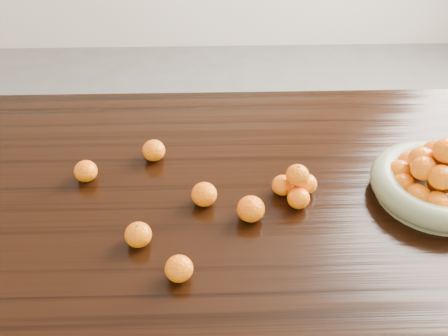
{
  "coord_description": "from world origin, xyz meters",
  "views": [
    {
      "loc": [
        -0.07,
        -1.0,
        1.61
      ],
      "look_at": [
        -0.04,
        -0.02,
        0.83
      ],
      "focal_mm": 40.0,
      "sensor_mm": 36.0,
      "label": 1
    }
  ],
  "objects_px": {
    "fruit_bowl": "(437,181)",
    "orange_pyramid": "(296,185)",
    "loose_orange_0": "(138,235)",
    "dining_table": "(238,211)"
  },
  "relations": [
    {
      "from": "orange_pyramid",
      "to": "fruit_bowl",
      "type": "bearing_deg",
      "value": -0.36
    },
    {
      "from": "orange_pyramid",
      "to": "loose_orange_0",
      "type": "xyz_separation_m",
      "value": [
        -0.38,
        -0.15,
        -0.01
      ]
    },
    {
      "from": "orange_pyramid",
      "to": "dining_table",
      "type": "bearing_deg",
      "value": 162.97
    },
    {
      "from": "fruit_bowl",
      "to": "orange_pyramid",
      "type": "bearing_deg",
      "value": 179.64
    },
    {
      "from": "fruit_bowl",
      "to": "dining_table",
      "type": "bearing_deg",
      "value": 174.73
    },
    {
      "from": "orange_pyramid",
      "to": "loose_orange_0",
      "type": "relative_size",
      "value": 1.88
    },
    {
      "from": "dining_table",
      "to": "fruit_bowl",
      "type": "xyz_separation_m",
      "value": [
        0.5,
        -0.05,
        0.14
      ]
    },
    {
      "from": "dining_table",
      "to": "fruit_bowl",
      "type": "distance_m",
      "value": 0.52
    },
    {
      "from": "fruit_bowl",
      "to": "loose_orange_0",
      "type": "bearing_deg",
      "value": -168.56
    },
    {
      "from": "fruit_bowl",
      "to": "loose_orange_0",
      "type": "xyz_separation_m",
      "value": [
        -0.74,
        -0.15,
        -0.02
      ]
    }
  ]
}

